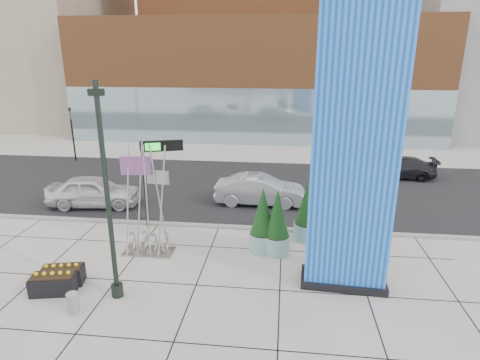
# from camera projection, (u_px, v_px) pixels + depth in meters

# --- Properties ---
(ground) EXTENTS (160.00, 160.00, 0.00)m
(ground) POSITION_uv_depth(u_px,v_px,m) (176.00, 269.00, 15.47)
(ground) COLOR #9E9991
(ground) RESTS_ON ground
(street_asphalt) EXTENTS (80.00, 12.00, 0.02)m
(street_asphalt) POSITION_uv_depth(u_px,v_px,m) (219.00, 187.00, 24.93)
(street_asphalt) COLOR black
(street_asphalt) RESTS_ON ground
(curb_edge) EXTENTS (80.00, 0.30, 0.12)m
(curb_edge) POSITION_uv_depth(u_px,v_px,m) (198.00, 225.00, 19.24)
(curb_edge) COLOR gray
(curb_edge) RESTS_ON ground
(tower_podium) EXTENTS (34.00, 10.00, 11.00)m
(tower_podium) POSITION_uv_depth(u_px,v_px,m) (256.00, 79.00, 39.24)
(tower_podium) COLOR brown
(tower_podium) RESTS_ON ground
(tower_glass_front) EXTENTS (34.00, 0.60, 5.00)m
(tower_glass_front) POSITION_uv_depth(u_px,v_px,m) (252.00, 117.00, 35.61)
(tower_glass_front) COLOR #8CA5B2
(tower_glass_front) RESTS_ON ground
(blue_pylon) EXTENTS (3.05, 1.51, 9.92)m
(blue_pylon) POSITION_uv_depth(u_px,v_px,m) (354.00, 155.00, 13.05)
(blue_pylon) COLOR #0C49BB
(blue_pylon) RESTS_ON ground
(lamp_post) EXTENTS (0.48, 0.40, 7.24)m
(lamp_post) POSITION_uv_depth(u_px,v_px,m) (109.00, 216.00, 12.88)
(lamp_post) COLOR black
(lamp_post) RESTS_ON ground
(public_art_sculpture) EXTENTS (2.07, 1.04, 4.69)m
(public_art_sculpture) POSITION_uv_depth(u_px,v_px,m) (147.00, 225.00, 16.42)
(public_art_sculpture) COLOR #AEB1B3
(public_art_sculpture) RESTS_ON ground
(concrete_bollard) EXTENTS (0.36, 0.36, 0.70)m
(concrete_bollard) POSITION_uv_depth(u_px,v_px,m) (73.00, 303.00, 12.80)
(concrete_bollard) COLOR gray
(concrete_bollard) RESTS_ON ground
(overhead_street_sign) EXTENTS (1.91, 0.77, 4.15)m
(overhead_street_sign) POSITION_uv_depth(u_px,v_px,m) (157.00, 155.00, 18.17)
(overhead_street_sign) COLOR black
(overhead_street_sign) RESTS_ON ground
(round_planter_east) EXTENTS (1.06, 1.06, 2.66)m
(round_planter_east) POSITION_uv_depth(u_px,v_px,m) (306.00, 213.00, 17.62)
(round_planter_east) COLOR #7DA8A5
(round_planter_east) RESTS_ON ground
(round_planter_mid) EXTENTS (1.12, 1.12, 2.80)m
(round_planter_mid) POSITION_uv_depth(u_px,v_px,m) (263.00, 221.00, 16.57)
(round_planter_mid) COLOR #7DA8A5
(round_planter_mid) RESTS_ON ground
(round_planter_west) EXTENTS (1.11, 1.11, 2.78)m
(round_planter_west) POSITION_uv_depth(u_px,v_px,m) (277.00, 224.00, 16.36)
(round_planter_west) COLOR #7DA8A5
(round_planter_west) RESTS_ON ground
(box_planter_north) EXTENTS (1.62, 1.03, 0.82)m
(box_planter_north) POSITION_uv_depth(u_px,v_px,m) (54.00, 283.00, 13.87)
(box_planter_north) COLOR black
(box_planter_north) RESTS_ON ground
(box_planter_south) EXTENTS (1.58, 1.04, 0.80)m
(box_planter_south) POSITION_uv_depth(u_px,v_px,m) (63.00, 274.00, 14.42)
(box_planter_south) COLOR black
(box_planter_south) RESTS_ON ground
(car_white_west) EXTENTS (5.05, 2.50, 1.65)m
(car_white_west) POSITION_uv_depth(u_px,v_px,m) (94.00, 192.00, 21.60)
(car_white_west) COLOR silver
(car_white_west) RESTS_ON ground
(car_silver_mid) EXTENTS (4.90, 1.78, 1.60)m
(car_silver_mid) POSITION_uv_depth(u_px,v_px,m) (260.00, 190.00, 21.87)
(car_silver_mid) COLOR #9EA0A5
(car_silver_mid) RESTS_ON ground
(car_dark_east) EXTENTS (4.83, 2.18, 1.37)m
(car_dark_east) POSITION_uv_depth(u_px,v_px,m) (398.00, 168.00, 26.58)
(car_dark_east) COLOR black
(car_dark_east) RESTS_ON ground
(traffic_signal) EXTENTS (0.15, 0.18, 4.10)m
(traffic_signal) POSITION_uv_depth(u_px,v_px,m) (72.00, 131.00, 30.26)
(traffic_signal) COLOR black
(traffic_signal) RESTS_ON ground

